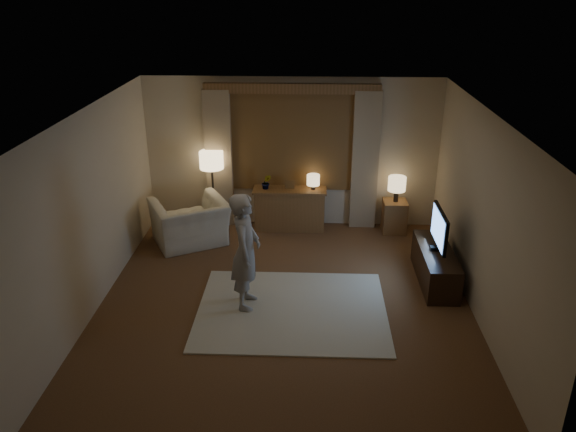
# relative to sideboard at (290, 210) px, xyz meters

# --- Properties ---
(room) EXTENTS (5.04, 5.54, 2.64)m
(room) POSITION_rel_sideboard_xyz_m (0.03, -2.00, 0.98)
(room) COLOR brown
(room) RESTS_ON ground
(rug) EXTENTS (2.50, 2.00, 0.02)m
(rug) POSITION_rel_sideboard_xyz_m (0.13, -2.64, -0.34)
(rug) COLOR beige
(rug) RESTS_ON floor
(sideboard) EXTENTS (1.20, 0.40, 0.70)m
(sideboard) POSITION_rel_sideboard_xyz_m (0.00, 0.00, 0.00)
(sideboard) COLOR brown
(sideboard) RESTS_ON floor
(picture_frame) EXTENTS (0.16, 0.02, 0.20)m
(picture_frame) POSITION_rel_sideboard_xyz_m (0.00, 0.00, 0.45)
(picture_frame) COLOR brown
(picture_frame) RESTS_ON sideboard
(plant) EXTENTS (0.16, 0.13, 0.30)m
(plant) POSITION_rel_sideboard_xyz_m (-0.40, 0.00, 0.50)
(plant) COLOR #999999
(plant) RESTS_ON sideboard
(table_lamp_sideboard) EXTENTS (0.22, 0.22, 0.30)m
(table_lamp_sideboard) POSITION_rel_sideboard_xyz_m (0.40, 0.00, 0.55)
(table_lamp_sideboard) COLOR black
(table_lamp_sideboard) RESTS_ON sideboard
(floor_lamp) EXTENTS (0.40, 0.40, 1.39)m
(floor_lamp) POSITION_rel_sideboard_xyz_m (-1.33, -0.00, 0.82)
(floor_lamp) COLOR black
(floor_lamp) RESTS_ON floor
(armchair) EXTENTS (1.48, 1.42, 0.74)m
(armchair) POSITION_rel_sideboard_xyz_m (-1.62, -0.66, 0.02)
(armchair) COLOR beige
(armchair) RESTS_ON floor
(side_table) EXTENTS (0.40, 0.40, 0.56)m
(side_table) POSITION_rel_sideboard_xyz_m (1.81, -0.05, -0.07)
(side_table) COLOR brown
(side_table) RESTS_ON floor
(table_lamp_side) EXTENTS (0.30, 0.30, 0.44)m
(table_lamp_side) POSITION_rel_sideboard_xyz_m (1.81, -0.05, 0.52)
(table_lamp_side) COLOR black
(table_lamp_side) RESTS_ON side_table
(tv_stand) EXTENTS (0.45, 1.40, 0.50)m
(tv_stand) POSITION_rel_sideboard_xyz_m (2.18, -1.77, -0.10)
(tv_stand) COLOR black
(tv_stand) RESTS_ON floor
(tv) EXTENTS (0.21, 0.84, 0.61)m
(tv) POSITION_rel_sideboard_xyz_m (2.17, -1.77, 0.48)
(tv) COLOR black
(tv) RESTS_ON tv_stand
(person) EXTENTS (0.41, 0.60, 1.59)m
(person) POSITION_rel_sideboard_xyz_m (-0.48, -2.54, 0.47)
(person) COLOR gray
(person) RESTS_ON rug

